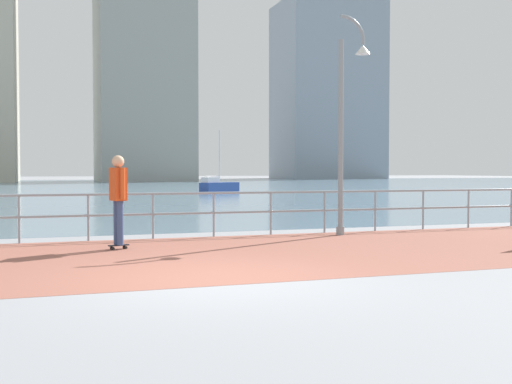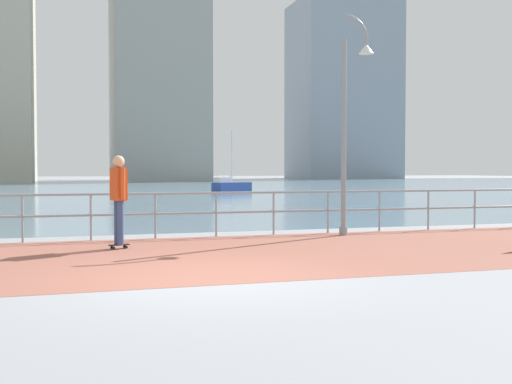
# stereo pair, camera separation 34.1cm
# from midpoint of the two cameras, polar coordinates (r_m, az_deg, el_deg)

# --- Properties ---
(ground) EXTENTS (220.00, 220.00, 0.00)m
(ground) POSITION_cam_midpoint_polar(r_m,az_deg,el_deg) (48.62, -16.12, 0.12)
(ground) COLOR gray
(brick_paving) EXTENTS (28.00, 5.98, 0.01)m
(brick_paving) POSITION_cam_midpoint_polar(r_m,az_deg,el_deg) (11.30, -7.76, -5.80)
(brick_paving) COLOR #935647
(brick_paving) RESTS_ON ground
(harbor_water) EXTENTS (180.00, 88.00, 0.00)m
(harbor_water) POSITION_cam_midpoint_polar(r_m,az_deg,el_deg) (59.05, -16.56, 0.44)
(harbor_water) COLOR slate
(harbor_water) RESTS_ON ground
(waterfront_railing) EXTENTS (25.25, 0.06, 1.04)m
(waterfront_railing) POSITION_cam_midpoint_polar(r_m,az_deg,el_deg) (14.17, -10.05, -1.33)
(waterfront_railing) COLOR #8C99A3
(waterfront_railing) RESTS_ON ground
(lamppost) EXTENTS (0.82, 0.36, 5.18)m
(lamppost) POSITION_cam_midpoint_polar(r_m,az_deg,el_deg) (14.97, 7.69, 7.09)
(lamppost) COLOR gray
(lamppost) RESTS_ON ground
(skateboarder) EXTENTS (0.41, 0.55, 1.82)m
(skateboarder) POSITION_cam_midpoint_polar(r_m,az_deg,el_deg) (12.39, -13.21, -0.05)
(skateboarder) COLOR black
(skateboarder) RESTS_ON ground
(sailboat_navy) EXTENTS (3.16, 2.38, 4.35)m
(sailboat_navy) POSITION_cam_midpoint_polar(r_m,az_deg,el_deg) (44.21, -3.66, 0.56)
(sailboat_navy) COLOR #284799
(sailboat_navy) RESTS_ON ground
(tower_beige) EXTENTS (17.98, 13.22, 33.67)m
(tower_beige) POSITION_cam_midpoint_polar(r_m,az_deg,el_deg) (116.44, 6.44, 9.14)
(tower_beige) COLOR #8493A3
(tower_beige) RESTS_ON ground
(tower_steel) EXTENTS (12.44, 14.26, 38.94)m
(tower_steel) POSITION_cam_midpoint_polar(r_m,az_deg,el_deg) (90.27, -10.41, 12.90)
(tower_steel) COLOR #939993
(tower_steel) RESTS_ON ground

